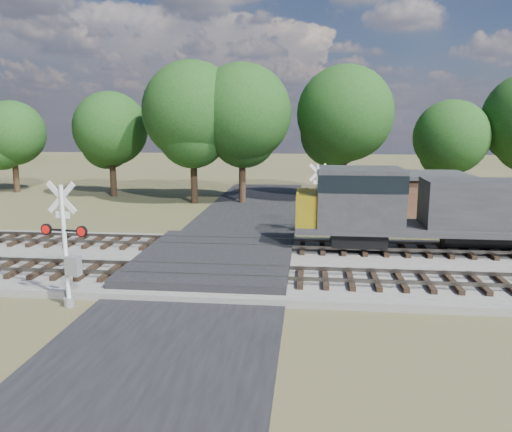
# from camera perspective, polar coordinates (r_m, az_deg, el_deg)

# --- Properties ---
(ground) EXTENTS (160.00, 160.00, 0.00)m
(ground) POSITION_cam_1_polar(r_m,az_deg,el_deg) (23.02, -4.86, -6.05)
(ground) COLOR #464C28
(ground) RESTS_ON ground
(ballast_bed) EXTENTS (140.00, 10.00, 0.30)m
(ballast_bed) POSITION_cam_1_polar(r_m,az_deg,el_deg) (23.76, 19.93, -5.77)
(ballast_bed) COLOR gray
(ballast_bed) RESTS_ON ground
(road) EXTENTS (7.00, 60.00, 0.08)m
(road) POSITION_cam_1_polar(r_m,az_deg,el_deg) (23.01, -4.86, -5.96)
(road) COLOR black
(road) RESTS_ON ground
(crossing_panel) EXTENTS (7.00, 9.00, 0.62)m
(crossing_panel) POSITION_cam_1_polar(r_m,az_deg,el_deg) (23.41, -4.64, -4.96)
(crossing_panel) COLOR #262628
(crossing_panel) RESTS_ON ground
(track_near) EXTENTS (140.00, 2.60, 0.33)m
(track_near) POSITION_cam_1_polar(r_m,az_deg,el_deg) (20.63, 2.67, -6.85)
(track_near) COLOR black
(track_near) RESTS_ON ballast_bed
(track_far) EXTENTS (140.00, 2.60, 0.33)m
(track_far) POSITION_cam_1_polar(r_m,az_deg,el_deg) (25.43, 3.36, -3.43)
(track_far) COLOR black
(track_far) RESTS_ON ballast_bed
(crossing_signal_near) EXTENTS (1.85, 0.45, 4.61)m
(crossing_signal_near) POSITION_cam_1_polar(r_m,az_deg,el_deg) (19.14, -20.68, -4.28)
(crossing_signal_near) COLOR silver
(crossing_signal_near) RESTS_ON ground
(crossing_signal_far) EXTENTS (1.69, 0.44, 4.23)m
(crossing_signal_far) POSITION_cam_1_polar(r_m,az_deg,el_deg) (29.67, 6.85, 1.25)
(crossing_signal_far) COLOR silver
(crossing_signal_far) RESTS_ON ground
(equipment_shed) EXTENTS (4.99, 4.99, 3.34)m
(equipment_shed) POSITION_cam_1_polar(r_m,az_deg,el_deg) (34.24, 19.01, 1.90)
(equipment_shed) COLOR #48281F
(equipment_shed) RESTS_ON ground
(treeline) EXTENTS (78.20, 11.35, 11.36)m
(treeline) POSITION_cam_1_polar(r_m,az_deg,el_deg) (41.14, 8.42, 10.75)
(treeline) COLOR black
(treeline) RESTS_ON ground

